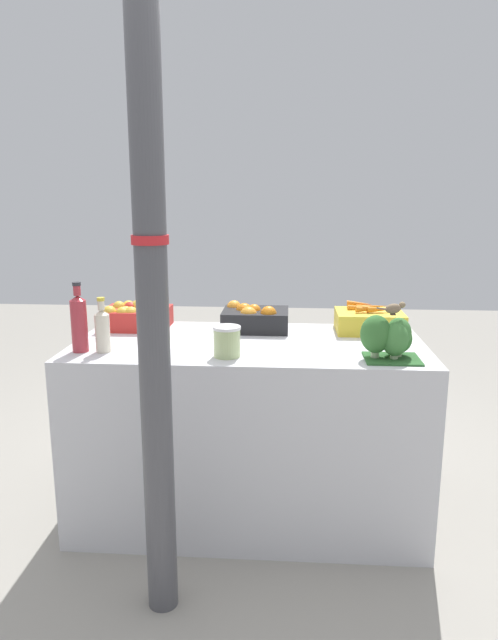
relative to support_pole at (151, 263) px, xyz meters
The scene contains 11 objects.
ground_plane 1.46m from the support_pole, 67.58° to the left, with size 10.00×10.00×0.00m, color gray.
market_table 1.11m from the support_pole, 67.58° to the left, with size 1.57×0.77×0.84m, color silver.
support_pole is the anchor object (origin of this frame).
apple_crate 1.01m from the support_pole, 109.06° to the left, with size 0.32×0.26×0.13m.
orange_crate 1.01m from the support_pole, 72.48° to the left, with size 0.32×0.26×0.13m.
carrot_crate 1.29m from the support_pole, 46.94° to the left, with size 0.32×0.26×0.13m.
broccoli_pile 1.02m from the support_pole, 26.60° to the left, with size 0.24×0.18×0.18m.
juice_bottle_ruby 0.69m from the support_pole, 133.41° to the left, with size 0.07×0.07×0.30m.
juice_bottle_cloudy 0.65m from the support_pole, 126.03° to the left, with size 0.06×0.06×0.23m.
pickle_jar 0.59m from the support_pole, 64.37° to the left, with size 0.11×0.11×0.13m.
sparrow_bird 0.99m from the support_pole, 26.30° to the left, with size 0.13×0.07×0.05m.
Camera 1 is at (0.18, -2.48, 1.50)m, focal length 32.00 mm.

